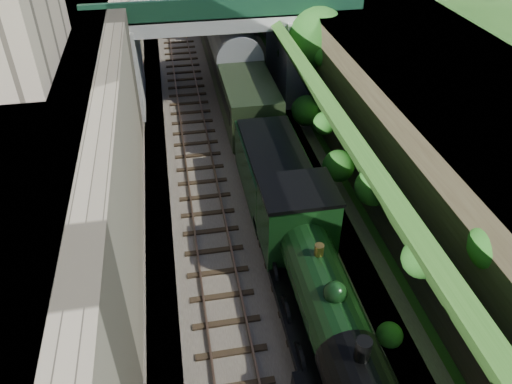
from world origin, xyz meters
TOP-DOWN VIEW (x-y plane):
  - trackbed at (0.00, 20.00)m, footprint 10.00×90.00m
  - retaining_wall at (-5.50, 20.00)m, footprint 1.00×90.00m
  - street_plateau_left at (-9.00, 20.00)m, footprint 6.00×90.00m
  - street_plateau_right at (9.50, 20.00)m, footprint 8.00×90.00m
  - embankment_slope at (5.05, 17.46)m, footprint 4.37×90.00m
  - track_left at (-2.00, 20.00)m, footprint 2.50×90.00m
  - track_right at (1.20, 20.00)m, footprint 2.50×90.00m
  - road_bridge at (0.94, 24.00)m, footprint 16.00×6.40m
  - tree at (5.91, 20.91)m, footprint 3.60×3.80m
  - locomotive at (1.20, 4.24)m, footprint 3.10×10.22m
  - tender at (1.20, 11.60)m, footprint 2.70×6.00m
  - coach_front at (1.20, 24.20)m, footprint 2.90×18.00m

SIDE VIEW (x-z plane):
  - trackbed at x=0.00m, z-range 0.00..0.20m
  - track_left at x=-2.00m, z-range 0.15..0.35m
  - track_right at x=1.20m, z-range 0.15..0.35m
  - tender at x=1.20m, z-range 0.09..3.14m
  - locomotive at x=1.20m, z-range -0.02..3.81m
  - coach_front at x=1.20m, z-range 0.20..3.90m
  - embankment_slope at x=5.05m, z-range -0.34..6.02m
  - street_plateau_right at x=9.50m, z-range 0.00..6.25m
  - retaining_wall at x=-5.50m, z-range 0.00..7.00m
  - street_plateau_left at x=-9.00m, z-range 0.00..7.00m
  - road_bridge at x=0.94m, z-range 0.45..7.70m
  - tree at x=5.91m, z-range 1.35..7.95m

